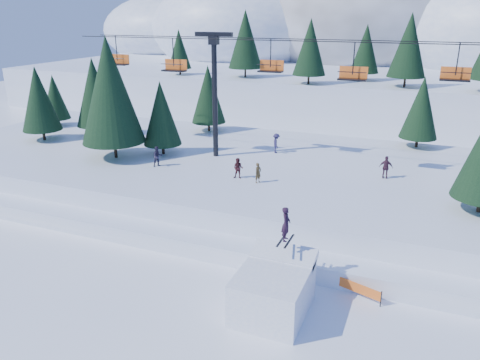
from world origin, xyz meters
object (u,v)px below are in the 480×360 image
at_px(jump_kicker, 274,289).
at_px(chairlift, 337,82).
at_px(banner_near, 356,288).
at_px(banner_far, 448,290).

relative_size(jump_kicker, chairlift, 0.11).
distance_m(banner_near, banner_far, 4.79).
distance_m(jump_kicker, chairlift, 18.06).
bearing_deg(banner_near, jump_kicker, -142.51).
bearing_deg(chairlift, banner_near, -72.47).
bearing_deg(jump_kicker, banner_far, 28.42).
height_order(jump_kicker, chairlift, chairlift).
relative_size(jump_kicker, banner_near, 1.88).
distance_m(jump_kicker, banner_near, 4.68).
xyz_separation_m(chairlift, banner_near, (4.21, -13.33, -8.78)).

